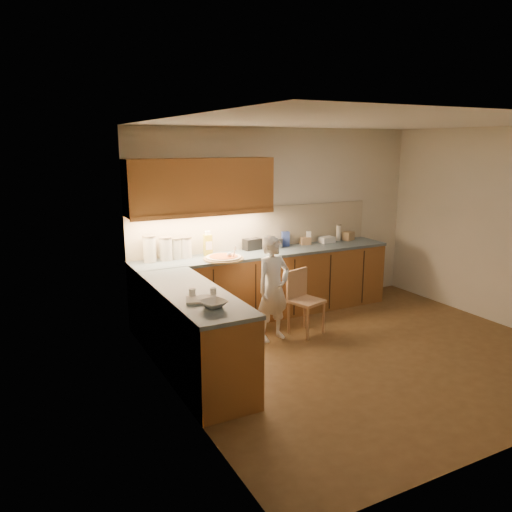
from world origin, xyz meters
The scene contains 24 objects.
room centered at (0.00, 0.00, 1.68)m, with size 4.54×4.50×2.62m.
l_counter centered at (-0.92, 1.25, 0.46)m, with size 3.77×2.62×0.92m.
backsplash centered at (-0.38, 1.99, 1.21)m, with size 3.75×0.02×0.58m, color #C5B798.
upper_cabinets centered at (-1.27, 1.82, 1.85)m, with size 1.95×0.36×0.73m.
pizza_on_board centered at (-1.10, 1.52, 0.94)m, with size 0.52×0.52×0.21m.
child centered at (-0.73, 0.87, 0.65)m, with size 0.48×0.31×1.31m, color white.
wooden_chair centered at (-0.29, 0.89, 0.48)m, with size 0.46×0.46×0.82m.
mixing_bowl centered at (-1.95, -0.17, 0.95)m, with size 0.23×0.23×0.06m, color white.
canister_a centered at (-1.98, 1.83, 1.09)m, with size 0.17×0.17×0.34m.
canister_b centered at (-1.77, 1.83, 1.07)m, with size 0.17×0.17×0.31m.
canister_c centered at (-1.62, 1.84, 1.06)m, with size 0.15×0.15×0.27m.
canister_d centered at (-1.50, 1.85, 1.06)m, with size 0.17×0.17×0.28m.
oil_jug centered at (-1.19, 1.84, 1.07)m, with size 0.12×0.09×0.33m.
toaster centered at (-0.50, 1.89, 1.00)m, with size 0.26×0.17×0.16m.
steel_pot centered at (-0.13, 1.86, 0.99)m, with size 0.19×0.19×0.14m.
blue_box centered at (0.04, 1.90, 1.03)m, with size 0.11×0.07×0.21m, color #334799.
card_box_a centered at (0.37, 1.86, 0.97)m, with size 0.15×0.10×0.10m, color tan.
white_bottle centered at (0.44, 1.89, 1.01)m, with size 0.06×0.06×0.19m, color white.
flat_pack centered at (0.73, 1.84, 0.96)m, with size 0.22×0.15×0.09m, color white.
tall_jar centered at (0.98, 1.88, 1.05)m, with size 0.08×0.08×0.25m.
card_box_b centered at (1.14, 1.84, 0.98)m, with size 0.17×0.13×0.13m, color tan.
dough_cloth centered at (-1.98, 0.05, 0.93)m, with size 0.30×0.23×0.02m, color white.
spice_jar_a centered at (-2.03, 0.18, 0.96)m, with size 0.07×0.07×0.09m, color white.
spice_jar_b centered at (-1.83, 0.13, 0.96)m, with size 0.06×0.06×0.08m, color silver.
Camera 1 is at (-3.62, -4.22, 2.39)m, focal length 35.00 mm.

